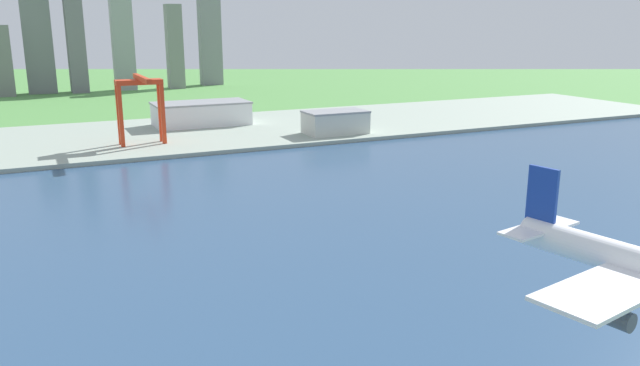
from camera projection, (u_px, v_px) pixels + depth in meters
The scene contains 7 objects.
ground_plane at pixel (225, 223), 229.22m from camera, with size 2400.00×2400.00×0.00m, color #528F46.
water_bay at pixel (287, 282), 176.60m from camera, with size 840.00×360.00×0.15m, color #2D4C70.
industrial_pier at pixel (138, 137), 395.51m from camera, with size 840.00×140.00×2.50m, color #94A394.
port_crane_red at pixel (140, 94), 357.66m from camera, with size 26.09×44.71×40.16m.
warehouse_main at pixel (201, 113), 433.64m from camera, with size 65.15×32.40×15.95m.
warehouse_annex at pixel (335, 122), 400.07m from camera, with size 39.69×22.85×14.53m.
distant_skyline at pixel (79, 41), 660.18m from camera, with size 310.81×66.23×139.68m.
Camera 1 is at (-61.32, 87.53, 71.21)m, focal length 35.06 mm.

